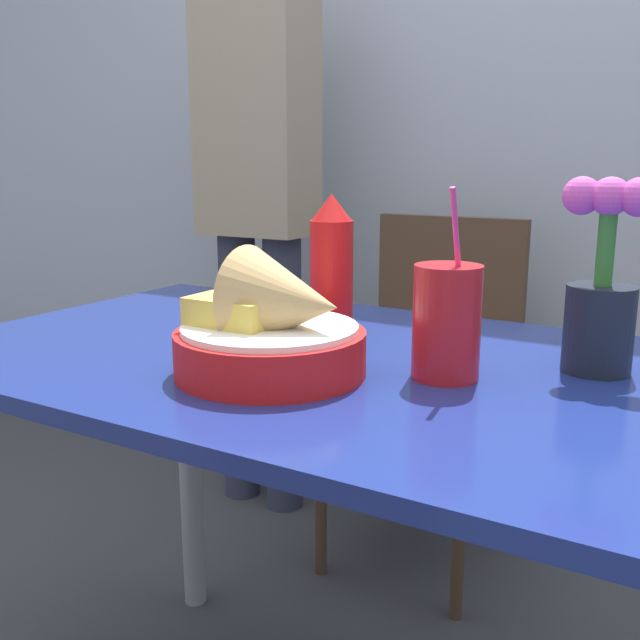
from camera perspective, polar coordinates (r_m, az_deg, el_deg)
name	(u,v)px	position (r m, az deg, el deg)	size (l,w,h in m)	color
wall_window	(562,54)	(2.09, 18.77, 19.49)	(7.00, 0.06, 2.60)	#9EA8B7
dining_table	(348,431)	(1.05, 2.27, -8.83)	(1.25, 0.71, 0.75)	navy
chair_far_window	(435,359)	(1.88, 9.16, -3.10)	(0.40, 0.40, 0.89)	#473323
food_basket	(275,331)	(0.92, -3.60, -0.85)	(0.25, 0.25, 0.17)	red
ketchup_bottle	(331,267)	(1.14, 0.92, 4.27)	(0.07, 0.07, 0.22)	red
drink_cup	(447,326)	(0.92, 10.09, -0.44)	(0.09, 0.09, 0.25)	red
flower_vase	(602,291)	(1.00, 21.63, 2.17)	(0.12, 0.09, 0.26)	black
person_standing	(257,178)	(2.05, -5.05, 11.29)	(0.32, 0.19, 1.69)	#2D3347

